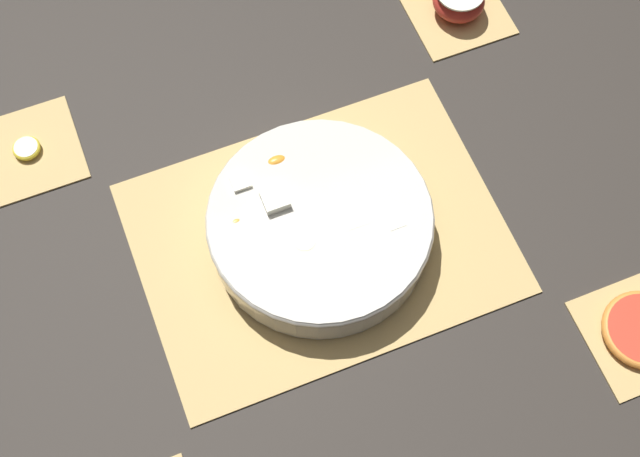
{
  "coord_description": "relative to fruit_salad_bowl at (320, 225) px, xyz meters",
  "views": [
    {
      "loc": [
        -0.17,
        -0.44,
        1.03
      ],
      "look_at": [
        0.0,
        0.0,
        0.03
      ],
      "focal_mm": 50.0,
      "sensor_mm": 36.0,
      "label": 1
    }
  ],
  "objects": [
    {
      "name": "coaster_mat_far_left",
      "position": [
        -0.31,
        0.26,
        -0.04
      ],
      "size": [
        0.14,
        0.14,
        0.01
      ],
      "color": "tan",
      "rests_on": "ground_plane"
    },
    {
      "name": "fruit_salad_bowl",
      "position": [
        0.0,
        0.0,
        0.0
      ],
      "size": [
        0.28,
        0.28,
        0.07
      ],
      "color": "silver",
      "rests_on": "bamboo_mat_center"
    },
    {
      "name": "apple_half",
      "position": [
        0.32,
        0.26,
        -0.01
      ],
      "size": [
        0.07,
        0.07,
        0.04
      ],
      "color": "#B72D23",
      "rests_on": "coaster_mat_far_right"
    },
    {
      "name": "ground_plane",
      "position": [
        0.0,
        -0.0,
        -0.04
      ],
      "size": [
        6.0,
        6.0,
        0.0
      ],
      "primitive_type": "plane",
      "color": "#2D2823"
    },
    {
      "name": "bamboo_mat_center",
      "position": [
        0.0,
        -0.0,
        -0.04
      ],
      "size": [
        0.46,
        0.34,
        0.01
      ],
      "color": "tan",
      "rests_on": "ground_plane"
    },
    {
      "name": "coaster_mat_far_right",
      "position": [
        0.32,
        0.26,
        -0.04
      ],
      "size": [
        0.14,
        0.14,
        0.01
      ],
      "color": "tan",
      "rests_on": "ground_plane"
    },
    {
      "name": "banana_coin_single",
      "position": [
        -0.31,
        0.26,
        -0.03
      ],
      "size": [
        0.04,
        0.04,
        0.01
      ],
      "color": "#F4EABC",
      "rests_on": "coaster_mat_far_left"
    }
  ]
}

